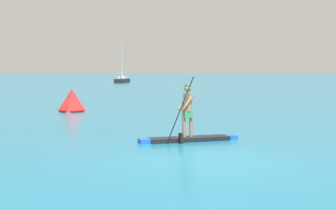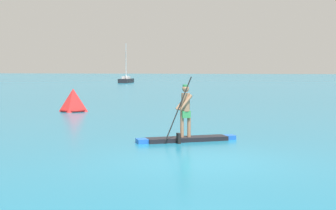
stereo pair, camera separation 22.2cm
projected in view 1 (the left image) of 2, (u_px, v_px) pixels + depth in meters
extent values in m
plane|color=#196B8C|center=(206.00, 161.00, 11.82)|extent=(440.00, 440.00, 0.00)
cube|color=black|center=(189.00, 139.00, 15.06)|extent=(2.43, 1.80, 0.13)
cube|color=blue|center=(144.00, 141.00, 14.62)|extent=(0.48, 0.50, 0.13)
cube|color=blue|center=(231.00, 137.00, 15.49)|extent=(0.45, 0.45, 0.13)
cylinder|color=#997051|center=(184.00, 124.00, 14.97)|extent=(0.11, 0.11, 0.79)
cylinder|color=#997051|center=(191.00, 124.00, 15.04)|extent=(0.11, 0.11, 0.79)
cube|color=#338C4C|center=(188.00, 114.00, 14.99)|extent=(0.34, 0.32, 0.22)
cylinder|color=#997051|center=(188.00, 102.00, 14.96)|extent=(0.26, 0.26, 0.55)
sphere|color=#997051|center=(188.00, 89.00, 14.93)|extent=(0.21, 0.21, 0.21)
cylinder|color=#338C4C|center=(188.00, 86.00, 14.92)|extent=(0.18, 0.18, 0.06)
cylinder|color=#997051|center=(188.00, 103.00, 14.80)|extent=(0.40, 0.30, 0.52)
cylinder|color=#997051|center=(184.00, 102.00, 15.09)|extent=(0.40, 0.30, 0.52)
cylinder|color=black|center=(181.00, 108.00, 14.50)|extent=(0.71, 0.46, 1.88)
cube|color=black|center=(181.00, 138.00, 14.56)|extent=(0.17, 0.21, 0.32)
pyramid|color=red|center=(72.00, 100.00, 25.51)|extent=(1.23, 1.23, 1.19)
torus|color=maroon|center=(72.00, 110.00, 25.55)|extent=(1.35, 1.35, 0.12)
cube|color=black|center=(122.00, 81.00, 79.54)|extent=(2.03, 5.25, 0.65)
cylinder|color=#B2B2B7|center=(122.00, 61.00, 79.31)|extent=(0.12, 0.12, 5.69)
pyramid|color=white|center=(122.00, 63.00, 79.34)|extent=(0.72, 2.23, 4.75)
cube|color=silver|center=(122.00, 78.00, 79.50)|extent=(1.24, 1.94, 0.39)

